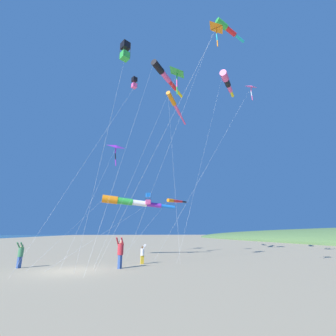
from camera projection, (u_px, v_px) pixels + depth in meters
ground_plane at (69, 271)px, 14.40m from camera, size 600.00×600.00×0.00m
person_adult_flyer at (120, 251)px, 15.66m from camera, size 0.63×0.70×1.98m
person_child_green_jacket at (21, 254)px, 15.80m from camera, size 0.52×0.59×1.67m
person_child_grey_jacket at (142, 253)px, 17.84m from camera, size 0.46×0.38×1.42m
kite_box_black_fish_shape at (134, 83)px, 24.32m from camera, size 6.59×7.28×17.86m
kite_box_yellow_midlevel at (125, 51)px, 18.99m from camera, size 2.58×0.96×17.21m
kite_windsock_checkered_midright at (175, 201)px, 28.18m from camera, size 8.61×10.52×6.15m
kite_box_white_trailing at (148, 199)px, 24.99m from camera, size 7.59×8.58×6.37m
kite_delta_blue_topmost at (251, 87)px, 24.96m from camera, size 10.59×1.54×17.55m
kite_delta_small_distant at (216, 29)px, 14.01m from camera, size 6.84×6.26×14.26m
kite_delta_long_streamer_left at (177, 72)px, 27.37m from camera, size 8.55×6.66×20.72m
kite_windsock_green_low_center at (227, 82)px, 30.28m from camera, size 10.81×8.26×21.42m
kite_windsock_teal_far_right at (175, 105)px, 33.89m from camera, size 5.37×15.06×20.89m
kite_delta_rainbow_low_near at (116, 147)px, 28.48m from camera, size 3.90×11.11×12.81m
kite_windsock_long_streamer_right at (165, 76)px, 28.48m from camera, size 9.55×13.38×21.24m
kite_windsock_orange_high_right at (129, 202)px, 24.93m from camera, size 11.51×8.63×6.09m
kite_windsock_magenta_far_left at (226, 28)px, 21.45m from camera, size 9.95×6.51×20.84m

